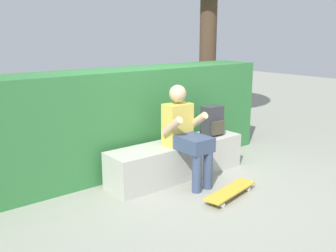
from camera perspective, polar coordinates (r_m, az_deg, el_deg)
ground_plane at (r=4.69m, az=4.56°, el=-8.94°), size 24.00×24.00×0.00m
bench_main at (r=4.89m, az=1.36°, el=-5.07°), size 1.91×0.48×0.45m
person_skater at (r=4.57m, az=2.61°, el=-0.85°), size 0.49×0.62×1.20m
skateboard_near_person at (r=4.39m, az=9.38°, el=-9.66°), size 0.82×0.35×0.09m
backpack_on_bench at (r=5.17m, az=6.71°, el=0.74°), size 0.28×0.23×0.40m
hedge_row at (r=5.09m, az=-7.06°, el=0.86°), size 4.52×0.69×1.35m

